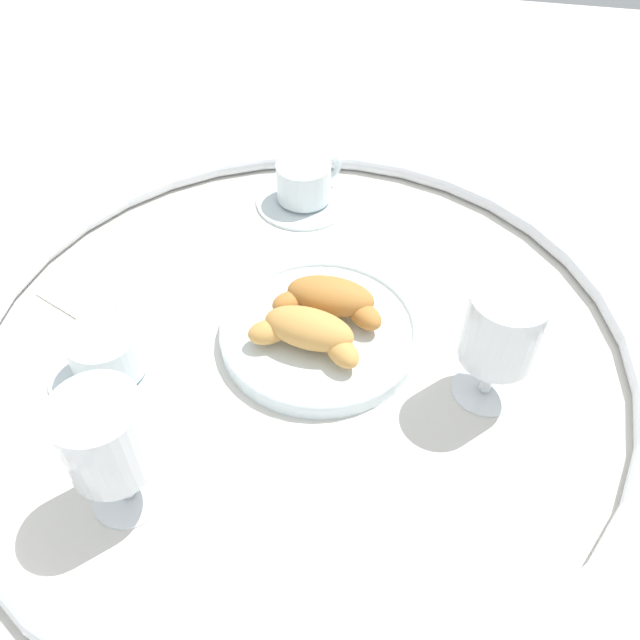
{
  "coord_description": "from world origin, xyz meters",
  "views": [
    {
      "loc": [
        -0.12,
        0.46,
        0.55
      ],
      "look_at": [
        -0.02,
        -0.02,
        0.03
      ],
      "focal_mm": 35.98,
      "sensor_mm": 36.0,
      "label": 1
    }
  ],
  "objects_px": {
    "croissant_large": "(330,299)",
    "juice_glass_right": "(106,441)",
    "pastry_plate": "(320,331)",
    "croissant_small": "(308,332)",
    "coffee_cup_near": "(108,357)",
    "coffee_cup_far": "(305,186)",
    "folded_napkin": "(101,286)",
    "sugar_packet": "(514,327)",
    "juice_glass_left": "(502,332)"
  },
  "relations": [
    {
      "from": "sugar_packet",
      "to": "folded_napkin",
      "type": "distance_m",
      "value": 0.5
    },
    {
      "from": "pastry_plate",
      "to": "croissant_small",
      "type": "distance_m",
      "value": 0.04
    },
    {
      "from": "pastry_plate",
      "to": "croissant_small",
      "type": "xyz_separation_m",
      "value": [
        0.01,
        0.03,
        0.03
      ]
    },
    {
      "from": "croissant_large",
      "to": "coffee_cup_near",
      "type": "xyz_separation_m",
      "value": [
        0.22,
        0.12,
        -0.01
      ]
    },
    {
      "from": "coffee_cup_near",
      "to": "juice_glass_right",
      "type": "relative_size",
      "value": 0.97
    },
    {
      "from": "croissant_large",
      "to": "coffee_cup_near",
      "type": "height_order",
      "value": "croissant_large"
    },
    {
      "from": "sugar_packet",
      "to": "folded_napkin",
      "type": "xyz_separation_m",
      "value": [
        0.5,
        0.03,
        -0.0
      ]
    },
    {
      "from": "croissant_large",
      "to": "juice_glass_right",
      "type": "bearing_deg",
      "value": 61.36
    },
    {
      "from": "sugar_packet",
      "to": "folded_napkin",
      "type": "height_order",
      "value": "sugar_packet"
    },
    {
      "from": "coffee_cup_far",
      "to": "folded_napkin",
      "type": "height_order",
      "value": "coffee_cup_far"
    },
    {
      "from": "croissant_large",
      "to": "coffee_cup_far",
      "type": "height_order",
      "value": "croissant_large"
    },
    {
      "from": "juice_glass_right",
      "to": "sugar_packet",
      "type": "distance_m",
      "value": 0.46
    },
    {
      "from": "croissant_large",
      "to": "juice_glass_left",
      "type": "height_order",
      "value": "juice_glass_left"
    },
    {
      "from": "sugar_packet",
      "to": "coffee_cup_near",
      "type": "bearing_deg",
      "value": 36.06
    },
    {
      "from": "pastry_plate",
      "to": "coffee_cup_near",
      "type": "height_order",
      "value": "coffee_cup_near"
    },
    {
      "from": "juice_glass_left",
      "to": "juice_glass_right",
      "type": "xyz_separation_m",
      "value": [
        0.32,
        0.19,
        -0.0
      ]
    },
    {
      "from": "pastry_plate",
      "to": "croissant_large",
      "type": "height_order",
      "value": "croissant_large"
    },
    {
      "from": "coffee_cup_far",
      "to": "folded_napkin",
      "type": "relative_size",
      "value": 1.24
    },
    {
      "from": "croissant_large",
      "to": "croissant_small",
      "type": "relative_size",
      "value": 1.01
    },
    {
      "from": "croissant_large",
      "to": "coffee_cup_near",
      "type": "distance_m",
      "value": 0.25
    },
    {
      "from": "croissant_large",
      "to": "pastry_plate",
      "type": "bearing_deg",
      "value": 75.12
    },
    {
      "from": "folded_napkin",
      "to": "coffee_cup_far",
      "type": "bearing_deg",
      "value": -132.39
    },
    {
      "from": "pastry_plate",
      "to": "coffee_cup_far",
      "type": "bearing_deg",
      "value": -73.27
    },
    {
      "from": "pastry_plate",
      "to": "juice_glass_right",
      "type": "xyz_separation_m",
      "value": [
        0.13,
        0.23,
        0.08
      ]
    },
    {
      "from": "coffee_cup_near",
      "to": "folded_napkin",
      "type": "height_order",
      "value": "coffee_cup_near"
    },
    {
      "from": "coffee_cup_near",
      "to": "coffee_cup_far",
      "type": "height_order",
      "value": "same"
    },
    {
      "from": "juice_glass_right",
      "to": "pastry_plate",
      "type": "bearing_deg",
      "value": -119.89
    },
    {
      "from": "croissant_small",
      "to": "coffee_cup_far",
      "type": "relative_size",
      "value": 1.0
    },
    {
      "from": "juice_glass_right",
      "to": "folded_napkin",
      "type": "distance_m",
      "value": 0.31
    },
    {
      "from": "juice_glass_left",
      "to": "sugar_packet",
      "type": "xyz_separation_m",
      "value": [
        -0.03,
        -0.1,
        -0.09
      ]
    },
    {
      "from": "croissant_large",
      "to": "folded_napkin",
      "type": "bearing_deg",
      "value": -0.48
    },
    {
      "from": "juice_glass_left",
      "to": "folded_napkin",
      "type": "relative_size",
      "value": 1.27
    },
    {
      "from": "croissant_small",
      "to": "pastry_plate",
      "type": "bearing_deg",
      "value": -102.84
    },
    {
      "from": "coffee_cup_far",
      "to": "juice_glass_left",
      "type": "xyz_separation_m",
      "value": [
        -0.26,
        0.29,
        0.07
      ]
    },
    {
      "from": "croissant_small",
      "to": "sugar_packet",
      "type": "relative_size",
      "value": 2.72
    },
    {
      "from": "juice_glass_left",
      "to": "folded_napkin",
      "type": "xyz_separation_m",
      "value": [
        0.47,
        -0.06,
        -0.09
      ]
    },
    {
      "from": "pastry_plate",
      "to": "sugar_packet",
      "type": "relative_size",
      "value": 4.54
    },
    {
      "from": "pastry_plate",
      "to": "folded_napkin",
      "type": "bearing_deg",
      "value": -5.28
    },
    {
      "from": "croissant_large",
      "to": "sugar_packet",
      "type": "height_order",
      "value": "croissant_large"
    },
    {
      "from": "croissant_small",
      "to": "folded_napkin",
      "type": "bearing_deg",
      "value": -11.52
    },
    {
      "from": "croissant_small",
      "to": "juice_glass_left",
      "type": "relative_size",
      "value": 0.97
    },
    {
      "from": "juice_glass_right",
      "to": "folded_napkin",
      "type": "height_order",
      "value": "juice_glass_right"
    },
    {
      "from": "folded_napkin",
      "to": "croissant_large",
      "type": "bearing_deg",
      "value": 179.52
    },
    {
      "from": "pastry_plate",
      "to": "croissant_small",
      "type": "height_order",
      "value": "croissant_small"
    },
    {
      "from": "coffee_cup_near",
      "to": "juice_glass_right",
      "type": "distance_m",
      "value": 0.17
    },
    {
      "from": "pastry_plate",
      "to": "juice_glass_right",
      "type": "height_order",
      "value": "juice_glass_right"
    },
    {
      "from": "croissant_large",
      "to": "juice_glass_left",
      "type": "relative_size",
      "value": 0.98
    },
    {
      "from": "pastry_plate",
      "to": "croissant_small",
      "type": "relative_size",
      "value": 1.67
    },
    {
      "from": "coffee_cup_far",
      "to": "sugar_packet",
      "type": "xyz_separation_m",
      "value": [
        -0.29,
        0.19,
        -0.02
      ]
    },
    {
      "from": "sugar_packet",
      "to": "folded_napkin",
      "type": "bearing_deg",
      "value": 19.88
    }
  ]
}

